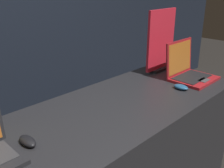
% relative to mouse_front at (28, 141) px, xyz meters
% --- Properties ---
extents(mouse_front, '(0.06, 0.12, 0.04)m').
position_rel_mouse_front_xyz_m(mouse_front, '(0.00, 0.00, 0.00)').
color(mouse_front, black).
rests_on(mouse_front, display_counter).
extents(laptop_back, '(0.34, 0.30, 0.28)m').
position_rel_mouse_front_xyz_m(laptop_back, '(1.32, -0.07, 0.05)').
color(laptop_back, maroon).
rests_on(laptop_back, display_counter).
extents(mouse_back, '(0.06, 0.11, 0.03)m').
position_rel_mouse_front_xyz_m(mouse_back, '(1.09, -0.15, -0.00)').
color(mouse_back, navy).
rests_on(mouse_back, display_counter).
extents(promo_stand_back, '(0.34, 0.07, 0.51)m').
position_rel_mouse_front_xyz_m(promo_stand_back, '(1.32, 0.20, 0.22)').
color(promo_stand_back, black).
rests_on(promo_stand_back, display_counter).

